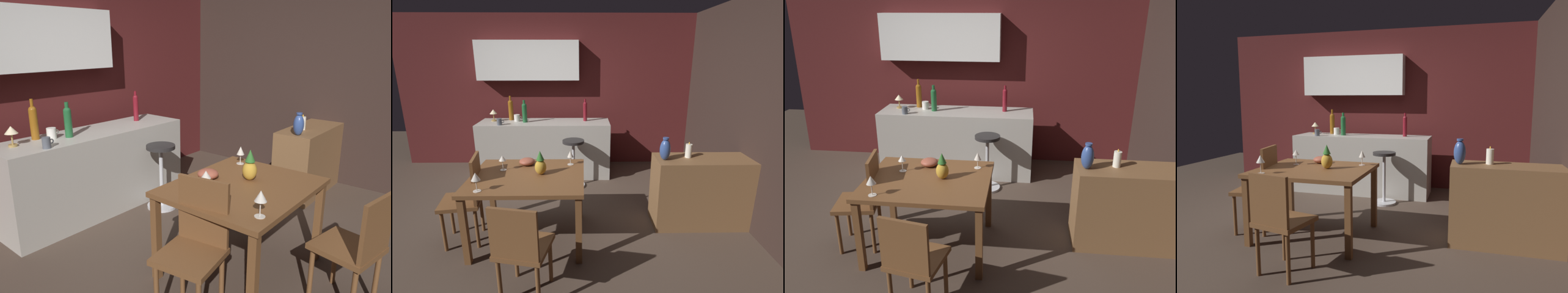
# 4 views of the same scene
# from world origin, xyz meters

# --- Properties ---
(ground_plane) EXTENTS (9.00, 9.00, 0.00)m
(ground_plane) POSITION_xyz_m (0.00, 0.00, 0.00)
(ground_plane) COLOR #47382D
(wall_kitchen_back) EXTENTS (5.20, 0.33, 2.60)m
(wall_kitchen_back) POSITION_xyz_m (-0.06, 2.08, 1.41)
(wall_kitchen_back) COLOR #4C1919
(wall_kitchen_back) RESTS_ON ground_plane
(wall_side_right) EXTENTS (0.10, 4.40, 2.60)m
(wall_side_right) POSITION_xyz_m (2.55, 0.30, 1.30)
(wall_side_right) COLOR #33231E
(wall_side_right) RESTS_ON ground_plane
(dining_table) EXTENTS (1.17, 0.97, 0.74)m
(dining_table) POSITION_xyz_m (0.04, -0.36, 0.65)
(dining_table) COLOR brown
(dining_table) RESTS_ON ground_plane
(kitchen_counter) EXTENTS (2.10, 0.60, 0.90)m
(kitchen_counter) POSITION_xyz_m (-0.01, 1.49, 0.45)
(kitchen_counter) COLOR #B2ADA3
(kitchen_counter) RESTS_ON ground_plane
(sideboard_cabinet) EXTENTS (1.10, 0.44, 0.82)m
(sideboard_cabinet) POSITION_xyz_m (1.98, -0.10, 0.41)
(sideboard_cabinet) COLOR brown
(sideboard_cabinet) RESTS_ON ground_plane
(chair_near_window) EXTENTS (0.46, 0.46, 0.95)m
(chair_near_window) POSITION_xyz_m (-0.60, -0.40, 0.52)
(chair_near_window) COLOR brown
(chair_near_window) RESTS_ON ground_plane
(chair_by_doorway) EXTENTS (0.47, 0.47, 0.88)m
(chair_by_doorway) POSITION_xyz_m (0.12, -1.23, 0.49)
(chair_by_doorway) COLOR brown
(chair_by_doorway) RESTS_ON ground_plane
(bar_stool) EXTENTS (0.34, 0.34, 0.73)m
(bar_stool) POSITION_xyz_m (0.47, 0.97, 0.39)
(bar_stool) COLOR #262323
(bar_stool) RESTS_ON ground_plane
(wine_glass_left) EXTENTS (0.07, 0.07, 0.16)m
(wine_glass_left) POSITION_xyz_m (0.47, -0.06, 0.86)
(wine_glass_left) COLOR silver
(wine_glass_left) RESTS_ON dining_table
(wine_glass_right) EXTENTS (0.08, 0.08, 0.18)m
(wine_glass_right) POSITION_xyz_m (-0.36, -0.74, 0.88)
(wine_glass_right) COLOR silver
(wine_glass_right) RESTS_ON dining_table
(wine_glass_center) EXTENTS (0.08, 0.08, 0.17)m
(wine_glass_center) POSITION_xyz_m (-0.25, -0.22, 0.87)
(wine_glass_center) COLOR silver
(wine_glass_center) RESTS_ON dining_table
(pineapple_centerpiece) EXTENTS (0.12, 0.12, 0.26)m
(pineapple_centerpiece) POSITION_xyz_m (0.17, -0.34, 0.85)
(pineapple_centerpiece) COLOR gold
(pineapple_centerpiece) RESTS_ON dining_table
(fruit_bowl) EXTENTS (0.17, 0.17, 0.08)m
(fruit_bowl) POSITION_xyz_m (-0.02, -0.06, 0.78)
(fruit_bowl) COLOR #9E4C38
(fruit_bowl) RESTS_ON dining_table
(wine_bottle_amber) EXTENTS (0.08, 0.08, 0.40)m
(wine_bottle_amber) POSITION_xyz_m (-0.58, 1.65, 1.08)
(wine_bottle_amber) COLOR #8C5114
(wine_bottle_amber) RESTS_ON kitchen_counter
(wine_bottle_green) EXTENTS (0.08, 0.08, 0.36)m
(wine_bottle_green) POSITION_xyz_m (-0.32, 1.47, 1.07)
(wine_bottle_green) COLOR #1E592D
(wine_bottle_green) RESTS_ON kitchen_counter
(wine_bottle_ruby) EXTENTS (0.06, 0.06, 0.36)m
(wine_bottle_ruby) POSITION_xyz_m (0.65, 1.55, 1.07)
(wine_bottle_ruby) COLOR maroon
(wine_bottle_ruby) RESTS_ON kitchen_counter
(cup_white) EXTENTS (0.13, 0.09, 0.11)m
(cup_white) POSITION_xyz_m (-0.46, 1.55, 0.95)
(cup_white) COLOR white
(cup_white) RESTS_ON kitchen_counter
(cup_slate) EXTENTS (0.11, 0.07, 0.10)m
(cup_slate) POSITION_xyz_m (-0.67, 1.27, 0.95)
(cup_slate) COLOR #515660
(cup_slate) RESTS_ON kitchen_counter
(counter_lamp) EXTENTS (0.12, 0.12, 0.19)m
(counter_lamp) POSITION_xyz_m (-0.84, 1.56, 1.04)
(counter_lamp) COLOR #A58447
(counter_lamp) RESTS_ON kitchen_counter
(pillar_candle_tall) EXTENTS (0.07, 0.07, 0.18)m
(pillar_candle_tall) POSITION_xyz_m (1.81, -0.06, 0.90)
(pillar_candle_tall) COLOR white
(pillar_candle_tall) RESTS_ON sideboard_cabinet
(vase_ceramic_blue) EXTENTS (0.12, 0.12, 0.26)m
(vase_ceramic_blue) POSITION_xyz_m (1.51, -0.14, 0.94)
(vase_ceramic_blue) COLOR #334C8C
(vase_ceramic_blue) RESTS_ON sideboard_cabinet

